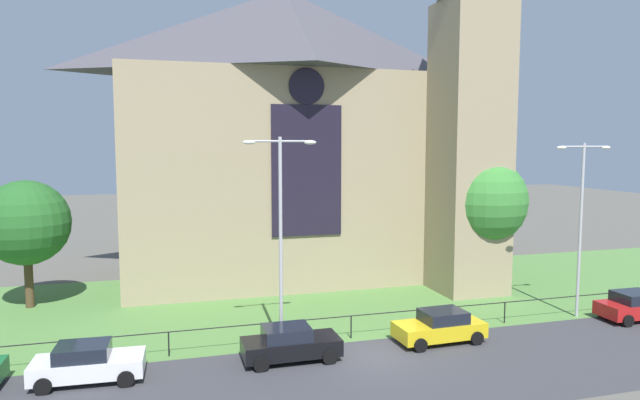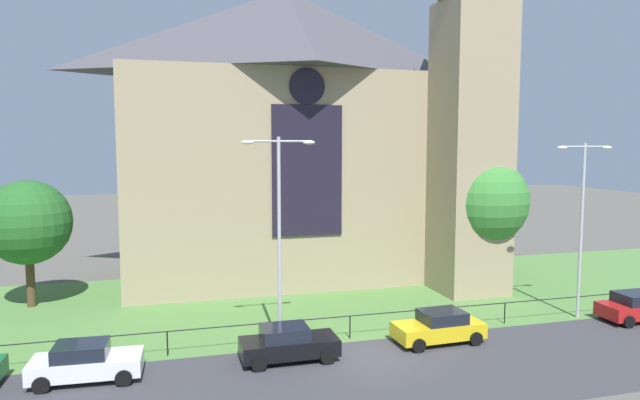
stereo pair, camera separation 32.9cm
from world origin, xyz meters
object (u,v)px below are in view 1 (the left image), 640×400
object	(u,v)px
church_building	(298,131)
streetlamp_near	(281,218)
parked_car_red	(637,306)
parked_car_yellow	(440,326)
parked_car_black	(290,343)
tree_right_near	(484,202)
streetlamp_far	(581,209)
parked_car_white	(87,363)
tree_left_far	(26,223)

from	to	relation	value
church_building	streetlamp_near	size ratio (longest dim) A/B	2.70
parked_car_red	parked_car_yellow	bearing A→B (deg)	-178.07
streetlamp_near	parked_car_black	xyz separation A→B (m)	(-0.00, -1.80, -5.26)
tree_right_near	streetlamp_far	distance (m)	6.40
church_building	parked_car_white	bearing A→B (deg)	-128.32
parked_car_black	streetlamp_near	bearing A→B (deg)	89.71
parked_car_black	church_building	bearing A→B (deg)	74.73
parked_car_black	tree_left_far	bearing A→B (deg)	136.29
tree_right_near	parked_car_white	xyz separation A→B (m)	(-22.43, -7.79, -5.00)
streetlamp_near	parked_car_black	bearing A→B (deg)	-90.05
parked_car_white	tree_left_far	bearing A→B (deg)	113.18
tree_right_near	parked_car_yellow	bearing A→B (deg)	-132.52
parked_car_white	parked_car_black	distance (m)	8.16
tree_left_far	streetlamp_far	size ratio (longest dim) A/B	0.78
parked_car_black	parked_car_red	bearing A→B (deg)	1.20
church_building	streetlamp_near	bearing A→B (deg)	-106.86
tree_right_near	parked_car_yellow	distance (m)	11.43
tree_left_far	parked_car_yellow	xyz separation A→B (m)	(19.88, -11.62, -4.13)
parked_car_white	parked_car_black	size ratio (longest dim) A/B	1.02
streetlamp_near	tree_right_near	bearing A→B (deg)	22.99
tree_left_far	parked_car_black	world-z (taller)	tree_left_far
tree_left_far	parked_car_white	world-z (taller)	tree_left_far
tree_left_far	parked_car_yellow	size ratio (longest dim) A/B	1.71
tree_right_near	streetlamp_near	distance (m)	15.50
church_building	tree_left_far	xyz separation A→B (m)	(-16.78, -3.83, -5.39)
church_building	parked_car_red	bearing A→B (deg)	-45.80
parked_car_black	tree_right_near	bearing A→B (deg)	28.58
tree_right_near	streetlamp_far	xyz separation A→B (m)	(2.09, -6.05, 0.12)
tree_right_near	streetlamp_far	size ratio (longest dim) A/B	0.90
parked_car_yellow	parked_car_black	bearing A→B (deg)	-0.07
streetlamp_near	parked_car_yellow	distance (m)	9.14
parked_car_white	parked_car_yellow	distance (m)	15.48
parked_car_black	parked_car_white	bearing A→B (deg)	179.29
church_building	streetlamp_far	size ratio (longest dim) A/B	2.77
tree_left_far	tree_right_near	size ratio (longest dim) A/B	0.86
church_building	tree_right_near	distance (m)	13.55
parked_car_yellow	streetlamp_far	bearing A→B (deg)	-172.65
tree_right_near	parked_car_red	distance (m)	10.11
tree_right_near	parked_car_white	distance (m)	24.26
parked_car_white	parked_car_red	distance (m)	27.21
streetlamp_far	church_building	bearing A→B (deg)	131.06
streetlamp_far	parked_car_red	bearing A→B (deg)	-26.12
tree_right_near	church_building	bearing A→B (deg)	141.91
parked_car_black	parked_car_red	distance (m)	19.06
parked_car_red	tree_left_far	bearing A→B (deg)	161.07
church_building	parked_car_yellow	size ratio (longest dim) A/B	6.09
parked_car_white	parked_car_yellow	size ratio (longest dim) A/B	1.00
tree_left_far	streetlamp_near	size ratio (longest dim) A/B	0.76
tree_left_far	parked_car_black	size ratio (longest dim) A/B	1.74
streetlamp_near	parked_car_white	world-z (taller)	streetlamp_near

